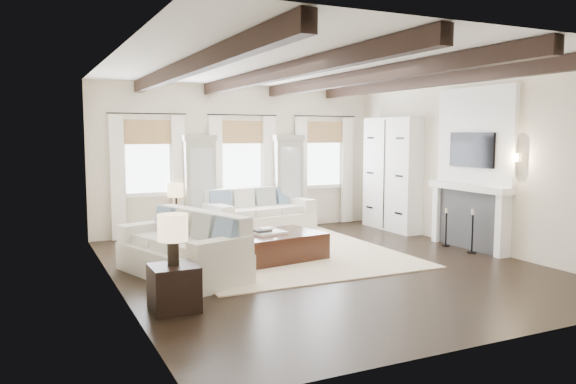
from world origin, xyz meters
name	(u,v)px	position (x,y,z in m)	size (l,w,h in m)	color
ground	(323,265)	(0.00, 0.00, 0.00)	(7.50, 7.50, 0.00)	black
room_shell	(336,148)	(0.75, 0.90, 1.89)	(6.54, 7.54, 3.22)	beige
area_rug	(277,250)	(-0.21, 1.37, 0.01)	(3.84, 4.77, 0.02)	beige
sofa_back	(258,216)	(0.14, 3.12, 0.39)	(2.42, 1.38, 0.98)	silver
sofa_left	(186,250)	(-2.19, 0.32, 0.39)	(1.66, 2.46, 0.97)	silver
ottoman	(270,247)	(-0.63, 0.72, 0.23)	(1.75, 1.09, 0.46)	black
tray	(270,233)	(-0.63, 0.71, 0.48)	(0.50, 0.38, 0.04)	white
book_lower	(263,231)	(-0.76, 0.72, 0.52)	(0.26, 0.20, 0.04)	#262628
book_upper	(266,229)	(-0.70, 0.71, 0.55)	(0.22, 0.17, 0.03)	beige
side_table_front	(174,288)	(-2.77, -1.26, 0.28)	(0.56, 0.56, 0.56)	black
lamp_front	(173,231)	(-2.77, -1.26, 0.99)	(0.37, 0.37, 0.63)	black
side_table_back	(176,223)	(-1.51, 3.64, 0.28)	(0.37, 0.37, 0.55)	black
lamp_back	(175,192)	(-1.51, 3.64, 0.94)	(0.33, 0.33, 0.57)	black
candlestick_near	(472,235)	(2.90, -0.32, 0.33)	(0.16, 0.16, 0.80)	black
candlestick_far	(446,230)	(2.90, 0.37, 0.30)	(0.15, 0.15, 0.73)	black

